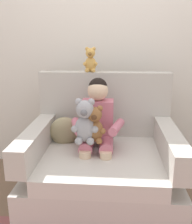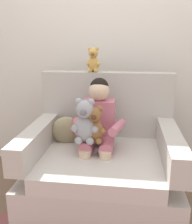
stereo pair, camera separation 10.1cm
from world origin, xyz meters
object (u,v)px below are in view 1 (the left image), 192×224
seated_child (97,124)px  plush_grey (85,122)px  throw_pillow (65,131)px  plush_brown (95,125)px  armchair (102,165)px  plush_honey_on_backrest (90,60)px

seated_child → plush_grey: size_ratio=2.36×
throw_pillow → plush_brown: bearing=-40.0°
armchair → seated_child: size_ratio=1.45×
seated_child → plush_grey: seated_child is taller
seated_child → armchair: bearing=-37.9°
plush_grey → throw_pillow: (-0.21, 0.25, -0.17)m
plush_grey → throw_pillow: bearing=114.7°
armchair → plush_honey_on_backrest: (-0.13, 0.37, 0.84)m
plush_brown → throw_pillow: 0.40m
seated_child → plush_brown: bearing=-93.0°
armchair → throw_pillow: (-0.34, 0.14, 0.24)m
plush_brown → armchair: bearing=56.4°
plush_brown → plush_grey: plush_grey is taller
plush_brown → plush_honey_on_backrest: size_ratio=1.32×
plush_honey_on_backrest → throw_pillow: plush_honey_on_backrest is taller
armchair → plush_honey_on_backrest: 0.93m
throw_pillow → armchair: bearing=-22.0°
plush_brown → plush_honey_on_backrest: plush_honey_on_backrest is taller
plush_grey → plush_honey_on_backrest: (-0.00, 0.48, 0.43)m
armchair → plush_grey: size_ratio=3.42×
plush_brown → seated_child: bearing=80.8°
plush_grey → throw_pillow: size_ratio=1.35×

